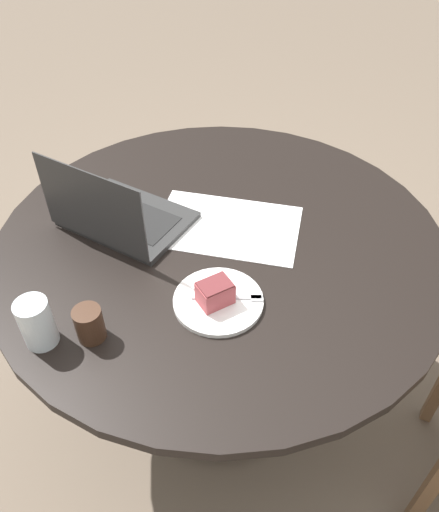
# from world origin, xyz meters

# --- Properties ---
(ground_plane) EXTENTS (12.00, 12.00, 0.00)m
(ground_plane) POSITION_xyz_m (0.00, 0.00, 0.00)
(ground_plane) COLOR #6B5B4C
(dining_table) EXTENTS (1.26, 1.26, 0.76)m
(dining_table) POSITION_xyz_m (0.00, 0.00, 0.61)
(dining_table) COLOR black
(dining_table) RESTS_ON ground_plane
(paper_document) EXTENTS (0.48, 0.40, 0.00)m
(paper_document) POSITION_xyz_m (-0.03, -0.04, 0.77)
(paper_document) COLOR white
(paper_document) RESTS_ON dining_table
(plate) EXTENTS (0.22, 0.22, 0.01)m
(plate) POSITION_xyz_m (0.05, 0.24, 0.77)
(plate) COLOR white
(plate) RESTS_ON dining_table
(cake_slice) EXTENTS (0.09, 0.08, 0.06)m
(cake_slice) POSITION_xyz_m (0.06, 0.25, 0.81)
(cake_slice) COLOR #B74C51
(cake_slice) RESTS_ON plate
(fork) EXTENTS (0.17, 0.05, 0.00)m
(fork) POSITION_xyz_m (0.01, 0.24, 0.78)
(fork) COLOR silver
(fork) RESTS_ON plate
(coffee_glass) EXTENTS (0.06, 0.06, 0.09)m
(coffee_glass) POSITION_xyz_m (0.35, 0.29, 0.81)
(coffee_glass) COLOR #3D2619
(coffee_glass) RESTS_ON dining_table
(water_glass) EXTENTS (0.07, 0.07, 0.12)m
(water_glass) POSITION_xyz_m (0.46, 0.28, 0.83)
(water_glass) COLOR silver
(water_glass) RESTS_ON dining_table
(laptop) EXTENTS (0.42, 0.41, 0.24)m
(laptop) POSITION_xyz_m (0.27, -0.09, 0.81)
(laptop) COLOR #2D2D2D
(laptop) RESTS_ON dining_table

